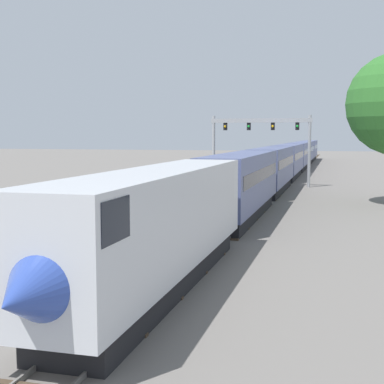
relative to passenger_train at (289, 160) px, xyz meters
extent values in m
plane|color=slate|center=(-2.00, -61.94, -2.61)|extent=(400.00, 400.00, 0.00)
cube|color=slate|center=(-0.72, -1.94, -2.53)|extent=(0.07, 200.00, 0.16)
cube|color=slate|center=(0.72, -1.94, -2.53)|extent=(0.07, 200.00, 0.16)
cube|color=#473828|center=(0.00, -63.94, -2.56)|extent=(2.60, 0.24, 0.10)
cube|color=#473828|center=(0.00, -59.94, -2.56)|extent=(2.60, 0.24, 0.10)
cube|color=#473828|center=(0.00, -55.94, -2.56)|extent=(2.60, 0.24, 0.10)
cube|color=#473828|center=(0.00, -51.94, -2.56)|extent=(2.60, 0.24, 0.10)
cube|color=#473828|center=(0.00, -47.94, -2.56)|extent=(2.60, 0.24, 0.10)
cube|color=#473828|center=(0.00, -43.94, -2.56)|extent=(2.60, 0.24, 0.10)
cube|color=#473828|center=(0.00, -39.94, -2.56)|extent=(2.60, 0.24, 0.10)
cube|color=#473828|center=(0.00, -35.94, -2.56)|extent=(2.60, 0.24, 0.10)
cube|color=#473828|center=(0.00, -31.94, -2.56)|extent=(2.60, 0.24, 0.10)
cube|color=#473828|center=(0.00, -27.94, -2.56)|extent=(2.60, 0.24, 0.10)
cube|color=#473828|center=(0.00, -23.94, -2.56)|extent=(2.60, 0.24, 0.10)
cube|color=#473828|center=(0.00, -19.94, -2.56)|extent=(2.60, 0.24, 0.10)
cube|color=#473828|center=(0.00, -15.94, -2.56)|extent=(2.60, 0.24, 0.10)
cube|color=#473828|center=(0.00, -11.94, -2.56)|extent=(2.60, 0.24, 0.10)
cube|color=#473828|center=(0.00, -7.94, -2.56)|extent=(2.60, 0.24, 0.10)
cube|color=#473828|center=(0.00, -3.94, -2.56)|extent=(2.60, 0.24, 0.10)
cube|color=#473828|center=(0.00, 0.06, -2.56)|extent=(2.60, 0.24, 0.10)
cube|color=#473828|center=(0.00, 4.06, -2.56)|extent=(2.60, 0.24, 0.10)
cube|color=#473828|center=(0.00, 8.06, -2.56)|extent=(2.60, 0.24, 0.10)
cube|color=#473828|center=(0.00, 12.06, -2.56)|extent=(2.60, 0.24, 0.10)
cube|color=#473828|center=(0.00, 16.06, -2.56)|extent=(2.60, 0.24, 0.10)
cube|color=#473828|center=(0.00, 20.06, -2.56)|extent=(2.60, 0.24, 0.10)
cube|color=#473828|center=(0.00, 24.06, -2.56)|extent=(2.60, 0.24, 0.10)
cube|color=#473828|center=(0.00, 28.06, -2.56)|extent=(2.60, 0.24, 0.10)
cube|color=#473828|center=(0.00, 32.06, -2.56)|extent=(2.60, 0.24, 0.10)
cube|color=#473828|center=(0.00, 36.06, -2.56)|extent=(2.60, 0.24, 0.10)
cube|color=#473828|center=(0.00, 40.06, -2.56)|extent=(2.60, 0.24, 0.10)
cube|color=#473828|center=(0.00, 44.06, -2.56)|extent=(2.60, 0.24, 0.10)
cube|color=#473828|center=(0.00, 48.06, -2.56)|extent=(2.60, 0.24, 0.10)
cube|color=#473828|center=(0.00, 52.06, -2.56)|extent=(2.60, 0.24, 0.10)
cube|color=#473828|center=(0.00, 56.06, -2.56)|extent=(2.60, 0.24, 0.10)
cube|color=#473828|center=(0.00, 60.06, -2.56)|extent=(2.60, 0.24, 0.10)
cube|color=#473828|center=(0.00, 64.06, -2.56)|extent=(2.60, 0.24, 0.10)
cube|color=#473828|center=(0.00, 68.06, -2.56)|extent=(2.60, 0.24, 0.10)
cube|color=#473828|center=(0.00, 72.06, -2.56)|extent=(2.60, 0.24, 0.10)
cube|color=#473828|center=(0.00, 76.06, -2.56)|extent=(2.60, 0.24, 0.10)
cube|color=#473828|center=(0.00, 80.06, -2.56)|extent=(2.60, 0.24, 0.10)
cube|color=#473828|center=(0.00, 84.06, -2.56)|extent=(2.60, 0.24, 0.10)
cube|color=#473828|center=(0.00, 88.06, -2.56)|extent=(2.60, 0.24, 0.10)
cube|color=#473828|center=(0.00, 92.06, -2.56)|extent=(2.60, 0.24, 0.10)
cube|color=#473828|center=(0.00, 96.06, -2.56)|extent=(2.60, 0.24, 0.10)
cube|color=slate|center=(-6.22, -21.94, -2.53)|extent=(0.07, 160.00, 0.16)
cube|color=slate|center=(-4.78, -21.94, -2.53)|extent=(0.07, 160.00, 0.16)
cube|color=#473828|center=(-5.50, -59.94, -2.56)|extent=(2.60, 0.24, 0.10)
cube|color=#473828|center=(-5.50, -55.94, -2.56)|extent=(2.60, 0.24, 0.10)
cube|color=#473828|center=(-5.50, -51.94, -2.56)|extent=(2.60, 0.24, 0.10)
cube|color=#473828|center=(-5.50, -47.94, -2.56)|extent=(2.60, 0.24, 0.10)
cube|color=#473828|center=(-5.50, -43.94, -2.56)|extent=(2.60, 0.24, 0.10)
cube|color=#473828|center=(-5.50, -39.94, -2.56)|extent=(2.60, 0.24, 0.10)
cube|color=#473828|center=(-5.50, -35.94, -2.56)|extent=(2.60, 0.24, 0.10)
cube|color=#473828|center=(-5.50, -31.94, -2.56)|extent=(2.60, 0.24, 0.10)
cube|color=#473828|center=(-5.50, -27.94, -2.56)|extent=(2.60, 0.24, 0.10)
cube|color=#473828|center=(-5.50, -23.94, -2.56)|extent=(2.60, 0.24, 0.10)
cube|color=#473828|center=(-5.50, -19.94, -2.56)|extent=(2.60, 0.24, 0.10)
cube|color=#473828|center=(-5.50, -15.94, -2.56)|extent=(2.60, 0.24, 0.10)
cube|color=#473828|center=(-5.50, -11.94, -2.56)|extent=(2.60, 0.24, 0.10)
cube|color=#473828|center=(-5.50, -7.94, -2.56)|extent=(2.60, 0.24, 0.10)
cube|color=#473828|center=(-5.50, -3.94, -2.56)|extent=(2.60, 0.24, 0.10)
cube|color=#473828|center=(-5.50, 0.06, -2.56)|extent=(2.60, 0.24, 0.10)
cube|color=#473828|center=(-5.50, 4.06, -2.56)|extent=(2.60, 0.24, 0.10)
cube|color=#473828|center=(-5.50, 8.06, -2.56)|extent=(2.60, 0.24, 0.10)
cube|color=#473828|center=(-5.50, 12.06, -2.56)|extent=(2.60, 0.24, 0.10)
cube|color=#473828|center=(-5.50, 16.06, -2.56)|extent=(2.60, 0.24, 0.10)
cube|color=#473828|center=(-5.50, 20.06, -2.56)|extent=(2.60, 0.24, 0.10)
cube|color=#473828|center=(-5.50, 24.06, -2.56)|extent=(2.60, 0.24, 0.10)
cube|color=#473828|center=(-5.50, 28.06, -2.56)|extent=(2.60, 0.24, 0.10)
cube|color=#473828|center=(-5.50, 32.06, -2.56)|extent=(2.60, 0.24, 0.10)
cube|color=#473828|center=(-5.50, 36.06, -2.56)|extent=(2.60, 0.24, 0.10)
cube|color=#473828|center=(-5.50, 40.06, -2.56)|extent=(2.60, 0.24, 0.10)
cube|color=#473828|center=(-5.50, 44.06, -2.56)|extent=(2.60, 0.24, 0.10)
cube|color=#473828|center=(-5.50, 48.06, -2.56)|extent=(2.60, 0.24, 0.10)
cube|color=#473828|center=(-5.50, 52.06, -2.56)|extent=(2.60, 0.24, 0.10)
cube|color=#473828|center=(-5.50, 56.06, -2.56)|extent=(2.60, 0.24, 0.10)
cube|color=silver|center=(0.00, -58.72, 0.29)|extent=(3.00, 18.44, 3.80)
cone|color=#2D479E|center=(0.00, -68.14, -0.11)|extent=(2.88, 2.60, 2.88)
cube|color=black|center=(0.00, -66.74, 1.43)|extent=(3.04, 1.80, 1.10)
cube|color=black|center=(0.00, -58.72, -2.11)|extent=(2.52, 16.59, 1.00)
cube|color=#4C5684|center=(0.00, -39.29, 0.29)|extent=(3.00, 18.44, 3.80)
cube|color=black|center=(0.00, -39.29, 0.69)|extent=(3.04, 16.96, 0.90)
cube|color=black|center=(0.00, -39.29, -2.11)|extent=(2.52, 16.59, 1.00)
cube|color=#4C5684|center=(0.00, -19.85, 0.29)|extent=(3.00, 18.44, 3.80)
cube|color=black|center=(0.00, -19.85, 0.69)|extent=(3.04, 16.96, 0.90)
cube|color=black|center=(0.00, -19.85, -2.11)|extent=(2.52, 16.59, 1.00)
cube|color=#4C5684|center=(0.00, -0.41, 0.29)|extent=(3.00, 18.44, 3.80)
cube|color=black|center=(0.00, -0.41, 0.69)|extent=(3.04, 16.96, 0.90)
cube|color=black|center=(0.00, -0.41, -2.11)|extent=(2.52, 16.59, 1.00)
cube|color=#4C5684|center=(0.00, 19.03, 0.29)|extent=(3.00, 18.44, 3.80)
cube|color=black|center=(0.00, 19.03, 0.69)|extent=(3.04, 16.96, 0.90)
cube|color=black|center=(0.00, 19.03, -2.11)|extent=(2.52, 16.59, 1.00)
cube|color=#4C5684|center=(0.00, 38.47, 0.29)|extent=(3.00, 18.44, 3.80)
cube|color=black|center=(0.00, 38.47, 0.69)|extent=(3.04, 16.96, 0.90)
cube|color=black|center=(0.00, 38.47, -2.11)|extent=(2.52, 16.59, 1.00)
cube|color=#4C5684|center=(0.00, 57.91, 0.29)|extent=(3.00, 18.44, 3.80)
cube|color=black|center=(0.00, 57.91, 0.69)|extent=(3.04, 16.96, 0.90)
cube|color=black|center=(0.00, 57.91, -2.11)|extent=(2.52, 16.59, 1.00)
cylinder|color=#999BA0|center=(-8.00, -13.23, 1.62)|extent=(0.36, 0.36, 8.47)
cylinder|color=#999BA0|center=(3.50, -13.23, 1.62)|extent=(0.36, 0.36, 8.47)
cube|color=#999BA0|center=(-2.25, -13.23, 5.26)|extent=(12.10, 0.36, 0.50)
cube|color=black|center=(-6.56, -13.18, 4.56)|extent=(0.44, 0.32, 0.90)
sphere|color=yellow|center=(-6.56, -13.37, 4.56)|extent=(0.28, 0.28, 0.28)
cube|color=black|center=(-3.69, -13.18, 4.56)|extent=(0.44, 0.32, 0.90)
sphere|color=green|center=(-3.69, -13.37, 4.56)|extent=(0.28, 0.28, 0.28)
cube|color=black|center=(-0.81, -13.18, 4.56)|extent=(0.44, 0.32, 0.90)
sphere|color=yellow|center=(-0.81, -13.37, 4.56)|extent=(0.28, 0.28, 0.28)
cube|color=black|center=(2.06, -13.18, 4.56)|extent=(0.44, 0.32, 0.90)
sphere|color=green|center=(2.06, -13.37, 4.56)|extent=(0.28, 0.28, 0.28)
camera|label=1|loc=(6.81, -79.36, 3.54)|focal=51.59mm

